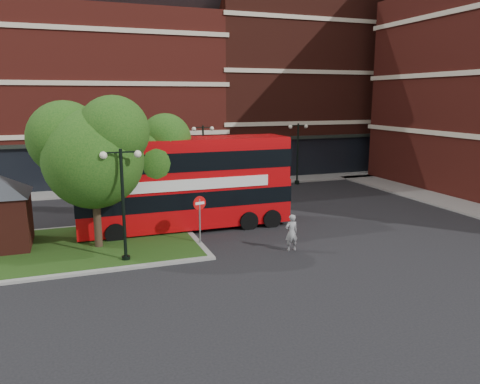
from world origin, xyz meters
name	(u,v)px	position (x,y,z in m)	size (l,w,h in m)	color
ground	(245,250)	(0.00, 0.00, 0.00)	(120.00, 120.00, 0.00)	black
pavement_far	(173,187)	(0.00, 16.50, 0.06)	(44.00, 3.00, 0.12)	slate
pavement_side	(479,211)	(16.50, 2.00, 0.06)	(3.00, 28.00, 0.12)	slate
terrace_far_left	(61,98)	(-8.00, 24.00, 7.00)	(26.00, 12.00, 14.00)	maroon
terrace_far_right	(292,88)	(14.00, 24.00, 8.00)	(18.00, 12.00, 16.00)	#471911
traffic_island	(66,248)	(-8.00, 3.00, 0.07)	(12.60, 7.60, 0.15)	gray
tree_island_west	(91,149)	(-6.60, 2.58, 4.79)	(5.40, 4.71, 7.21)	#2D2116
tree_island_east	(149,152)	(-3.58, 5.06, 4.24)	(4.46, 3.90, 6.29)	#2D2116
lamp_island	(123,200)	(-5.50, 0.20, 2.83)	(1.72, 0.36, 5.00)	black
lamp_far_left	(203,154)	(2.00, 14.50, 2.83)	(1.72, 0.36, 5.00)	black
lamp_far_right	(298,150)	(10.00, 14.50, 2.83)	(1.72, 0.36, 5.00)	black
bus	(185,177)	(-1.77, 4.55, 2.86)	(11.41, 2.66, 4.36)	#B3070A
woman	(291,233)	(2.02, -0.77, 0.88)	(0.64, 0.42, 1.75)	gray
car_silver	(150,184)	(-2.12, 14.77, 0.72)	(1.70, 4.24, 1.44)	#A3A6AA
car_white	(249,178)	(6.08, 15.28, 0.63)	(1.33, 3.82, 1.26)	white
no_entry_sign	(200,210)	(-1.80, 1.50, 1.74)	(0.67, 0.22, 2.44)	slate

